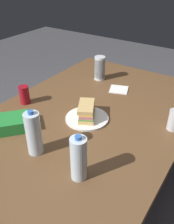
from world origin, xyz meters
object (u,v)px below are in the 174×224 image
(soda_can_red, at_px, (24,95))
(plastic_cup_stack, at_px, (100,68))
(sandwich, at_px, (87,111))
(water_bottle_spare, at_px, (79,158))
(water_bottle_tall, at_px, (34,133))
(soda_can_silver, at_px, (174,120))
(paper_plate, at_px, (87,118))
(chip_bag, at_px, (8,124))
(dining_table, at_px, (86,127))

(soda_can_red, xyz_separation_m, plastic_cup_stack, (0.60, -0.22, 0.03))
(plastic_cup_stack, bearing_deg, soda_can_red, 160.32)
(sandwich, bearing_deg, plastic_cup_stack, 23.60)
(soda_can_red, distance_m, water_bottle_spare, 0.75)
(water_bottle_tall, height_order, soda_can_silver, water_bottle_tall)
(water_bottle_tall, xyz_separation_m, soda_can_silver, (0.57, -0.51, -0.05))
(soda_can_red, bearing_deg, water_bottle_tall, -128.43)
(paper_plate, height_order, soda_can_red, soda_can_red)
(plastic_cup_stack, xyz_separation_m, water_bottle_spare, (-0.93, -0.46, 0.01))
(chip_bag, relative_size, soda_can_silver, 1.89)
(water_bottle_tall, bearing_deg, paper_plate, -7.56)
(paper_plate, height_order, plastic_cup_stack, plastic_cup_stack)
(chip_bag, bearing_deg, soda_can_red, 68.56)
(dining_table, xyz_separation_m, paper_plate, (-0.02, -0.02, 0.08))
(water_bottle_tall, relative_size, plastic_cup_stack, 1.31)
(soda_can_red, bearing_deg, paper_plate, -81.48)
(water_bottle_tall, bearing_deg, sandwich, -7.01)
(dining_table, distance_m, plastic_cup_stack, 0.58)
(plastic_cup_stack, height_order, soda_can_silver, plastic_cup_stack)
(paper_plate, bearing_deg, soda_can_silver, -68.02)
(chip_bag, height_order, soda_can_silver, soda_can_silver)
(dining_table, height_order, water_bottle_spare, water_bottle_spare)
(dining_table, xyz_separation_m, water_bottle_spare, (-0.42, -0.24, 0.18))
(soda_can_silver, bearing_deg, soda_can_red, 105.54)
(soda_can_red, xyz_separation_m, water_bottle_spare, (-0.33, -0.67, 0.05))
(soda_can_red, bearing_deg, chip_bag, -152.25)
(plastic_cup_stack, bearing_deg, dining_table, -157.01)
(water_bottle_spare, distance_m, soda_can_silver, 0.63)
(dining_table, bearing_deg, sandwich, -140.61)
(dining_table, height_order, soda_can_silver, soda_can_silver)
(paper_plate, xyz_separation_m, soda_can_red, (-0.07, 0.45, 0.05))
(soda_can_red, height_order, plastic_cup_stack, plastic_cup_stack)
(paper_plate, distance_m, sandwich, 0.05)
(chip_bag, bearing_deg, soda_can_silver, -15.62)
(sandwich, relative_size, soda_can_silver, 1.64)
(dining_table, distance_m, soda_can_silver, 0.52)
(soda_can_silver, bearing_deg, sandwich, 111.58)
(plastic_cup_stack, relative_size, soda_can_silver, 1.52)
(dining_table, height_order, water_bottle_tall, water_bottle_tall)
(sandwich, xyz_separation_m, water_bottle_tall, (-0.39, 0.05, 0.06))
(dining_table, distance_m, soda_can_red, 0.46)
(sandwich, xyz_separation_m, plastic_cup_stack, (0.53, 0.23, 0.04))
(soda_can_red, relative_size, water_bottle_spare, 0.54)
(paper_plate, distance_m, soda_can_red, 0.46)
(paper_plate, height_order, sandwich, sandwich)
(paper_plate, relative_size, water_bottle_spare, 1.14)
(soda_can_red, bearing_deg, water_bottle_spare, -116.20)
(sandwich, distance_m, soda_can_red, 0.45)
(paper_plate, bearing_deg, plastic_cup_stack, 23.82)
(sandwich, distance_m, plastic_cup_stack, 0.58)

